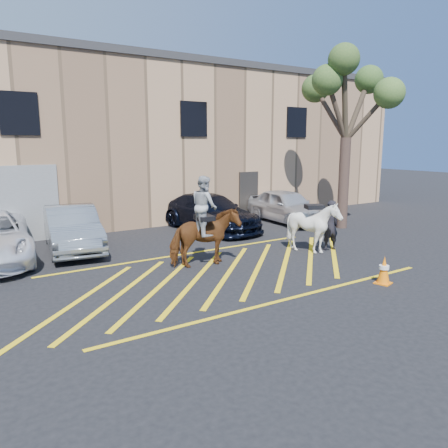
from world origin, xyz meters
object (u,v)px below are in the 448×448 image
car_white_suv (286,206)px  handler (330,225)px  car_silver_sedan (72,228)px  traffic_cone (384,270)px  saddled_white (314,227)px  tree (348,90)px  mounted_bay (205,230)px  car_blue_suv (210,212)px

car_white_suv → handler: size_ratio=2.59×
car_silver_sedan → traffic_cone: bearing=-46.5°
car_silver_sedan → traffic_cone: car_silver_sedan is taller
saddled_white → tree: 6.78m
mounted_bay → traffic_cone: bearing=-52.2°
car_blue_suv → mounted_bay: 5.42m
car_silver_sedan → car_blue_suv: 5.73m
car_silver_sedan → car_white_suv: car_white_suv is taller
saddled_white → car_silver_sedan: bearing=144.5°
car_silver_sedan → mounted_bay: bearing=-48.5°
car_blue_suv → traffic_cone: bearing=-95.7°
handler → tree: 6.40m
mounted_bay → tree: (7.91, 1.88, 4.61)m
mounted_bay → saddled_white: size_ratio=1.33×
car_blue_suv → saddled_white: saddled_white is taller
car_blue_suv → handler: (1.60, -5.15, 0.11)m
saddled_white → traffic_cone: 3.49m
handler → saddled_white: (-0.72, 0.04, 0.02)m
traffic_cone → mounted_bay: bearing=127.8°
handler → mounted_bay: 4.60m
car_blue_suv → car_white_suv: car_white_suv is taller
car_blue_suv → traffic_cone: (0.10, -8.48, -0.37)m
car_white_suv → traffic_cone: car_white_suv is taller
car_white_suv → handler: (-2.22, -4.75, 0.10)m
car_white_suv → tree: 5.55m
handler → saddled_white: size_ratio=0.85×
tree → handler: bearing=-143.5°
car_white_suv → traffic_cone: 8.90m
car_white_suv → mounted_bay: bearing=-144.9°
car_blue_suv → tree: bearing=-34.6°
car_blue_suv → car_white_suv: (3.82, -0.40, 0.01)m
saddled_white → traffic_cone: bearing=-103.0°
tree → traffic_cone: bearing=-129.9°
car_silver_sedan → saddled_white: (6.59, -4.70, 0.12)m
car_silver_sedan → car_blue_suv: (5.71, 0.41, -0.01)m
mounted_bay → saddled_white: 3.88m
traffic_cone → handler: bearing=65.7°
car_blue_suv → mounted_bay: bearing=-129.4°
car_white_suv → traffic_cone: size_ratio=6.04×
mounted_bay → saddled_white: (3.83, -0.57, -0.21)m
car_white_suv → mounted_bay: (-6.77, -4.14, 0.33)m
handler → traffic_cone: (-1.50, -3.33, -0.49)m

